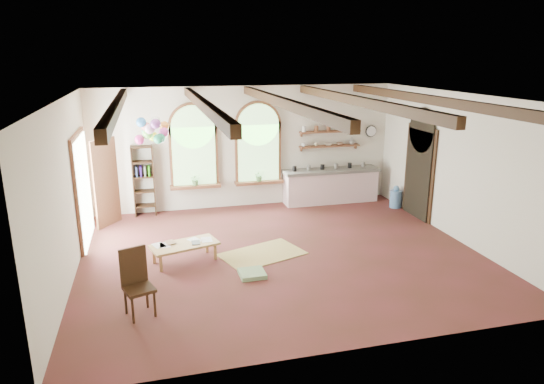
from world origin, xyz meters
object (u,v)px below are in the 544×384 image
object	(u,v)px
kitchen_counter	(331,185)
coffee_table	(185,246)
side_chair	(139,296)
balloon_cluster	(153,131)

from	to	relation	value
kitchen_counter	coffee_table	world-z (taller)	kitchen_counter
side_chair	balloon_cluster	size ratio (longest dim) A/B	0.95
kitchen_counter	balloon_cluster	world-z (taller)	balloon_cluster
balloon_cluster	coffee_table	bearing A→B (deg)	-77.17
coffee_table	balloon_cluster	bearing A→B (deg)	102.83
side_chair	balloon_cluster	xyz separation A→B (m)	(0.40, 3.88, 2.02)
kitchen_counter	side_chair	size ratio (longest dim) A/B	2.47
kitchen_counter	side_chair	bearing A→B (deg)	-135.75
side_chair	balloon_cluster	distance (m)	4.39
coffee_table	side_chair	xyz separation A→B (m)	(-0.85, -1.90, -0.02)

